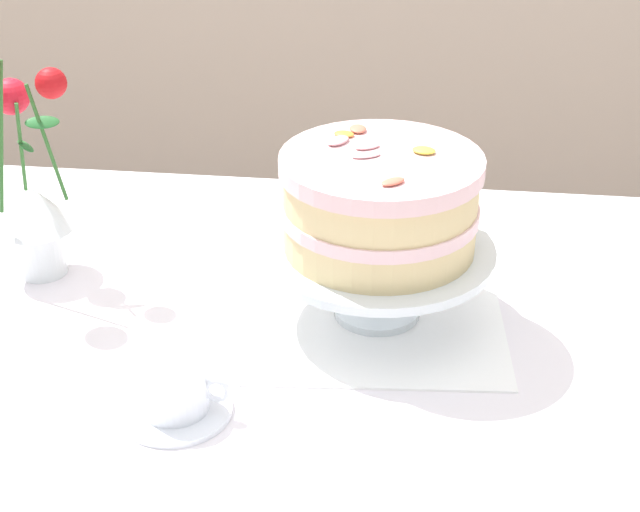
# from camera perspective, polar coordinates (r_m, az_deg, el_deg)

# --- Properties ---
(dining_table) EXTENTS (1.40, 1.00, 0.74)m
(dining_table) POSITION_cam_1_polar(r_m,az_deg,el_deg) (1.25, -2.28, -9.43)
(dining_table) COLOR white
(dining_table) RESTS_ON ground
(linen_napkin) EXTENTS (0.34, 0.34, 0.00)m
(linen_napkin) POSITION_cam_1_polar(r_m,az_deg,el_deg) (1.28, 3.26, -3.37)
(linen_napkin) COLOR white
(linen_napkin) RESTS_ON dining_table
(cake_stand) EXTENTS (0.29, 0.29, 0.10)m
(cake_stand) POSITION_cam_1_polar(r_m,az_deg,el_deg) (1.24, 3.37, -0.18)
(cake_stand) COLOR silver
(cake_stand) RESTS_ON linen_napkin
(layer_cake) EXTENTS (0.24, 0.24, 0.13)m
(layer_cake) POSITION_cam_1_polar(r_m,az_deg,el_deg) (1.20, 3.47, 3.09)
(layer_cake) COLOR beige
(layer_cake) RESTS_ON cake_stand
(flower_vase) EXTENTS (0.12, 0.12, 0.33)m
(flower_vase) POSITION_cam_1_polar(r_m,az_deg,el_deg) (1.37, -16.34, 3.78)
(flower_vase) COLOR silver
(flower_vase) RESTS_ON dining_table
(teacup) EXTENTS (0.13, 0.13, 0.06)m
(teacup) POSITION_cam_1_polar(r_m,az_deg,el_deg) (1.11, -8.32, -7.86)
(teacup) COLOR white
(teacup) RESTS_ON dining_table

